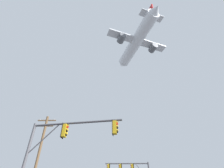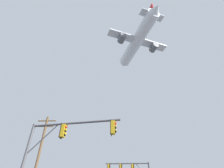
% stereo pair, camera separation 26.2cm
% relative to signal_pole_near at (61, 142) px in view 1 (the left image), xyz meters
% --- Properties ---
extents(signal_pole_near, '(6.54, 1.23, 6.17)m').
position_rel_signal_pole_near_xyz_m(signal_pole_near, '(0.00, 0.00, 0.00)').
color(signal_pole_near, '#4C4C51').
rests_on(signal_pole_near, ground).
extents(utility_pole, '(2.20, 0.28, 10.18)m').
position_rel_signal_pole_near_xyz_m(utility_pole, '(-4.58, 7.69, 0.72)').
color(utility_pole, brown).
rests_on(utility_pole, ground).
extents(airplane, '(17.45, 22.59, 6.32)m').
position_rel_signal_pole_near_xyz_m(airplane, '(10.41, 20.53, 35.16)').
color(airplane, white).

